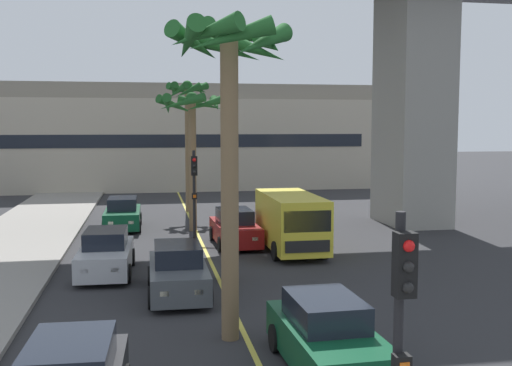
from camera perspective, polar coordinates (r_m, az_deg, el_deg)
lane_stripe_center at (r=23.68m, az=-4.31°, el=-7.24°), size 0.14×56.00×0.01m
pier_building_backdrop at (r=51.17m, az=-7.58°, el=4.23°), size 32.84×8.04×8.40m
car_queue_front at (r=22.02m, az=-13.84°, el=-6.45°), size 1.93×4.15×1.56m
car_queue_third at (r=13.44m, az=6.61°, el=-14.08°), size 1.93×4.15×1.56m
car_queue_fourth at (r=26.53m, az=-1.98°, el=-4.28°), size 1.93×4.15×1.56m
car_queue_fifth at (r=31.36m, az=-12.34°, el=-2.89°), size 1.85×4.11×1.56m
car_queue_sixth at (r=19.02m, az=-7.29°, el=-8.23°), size 1.84×4.10×1.56m
delivery_van at (r=25.07m, az=3.27°, el=-3.54°), size 2.18×5.26×2.36m
traffic_light_median_near at (r=7.61m, az=13.33°, el=-13.84°), size 0.24×0.37×4.20m
traffic_light_median_far at (r=24.22m, az=-5.78°, el=-0.47°), size 0.24×0.37×4.20m
palm_tree_near_median at (r=36.57m, az=-6.42°, el=7.33°), size 2.62×2.63×7.80m
palm_tree_mid_median at (r=20.05m, az=-2.38°, el=8.80°), size 2.69×2.79×8.64m
palm_tree_far_median at (r=14.49m, az=-2.53°, el=8.99°), size 3.06×3.05×7.70m
palm_tree_farthest_median at (r=29.86m, az=-6.02°, el=5.96°), size 3.50×3.60×6.78m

